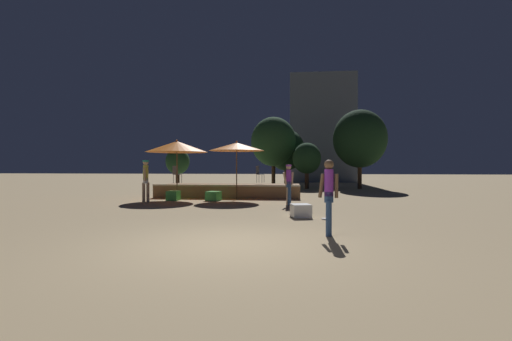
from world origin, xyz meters
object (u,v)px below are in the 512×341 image
at_px(cube_seat_0, 301,211).
at_px(person_2, 146,178).
at_px(frisbee_disc, 325,219).
at_px(background_tree_0, 273,142).
at_px(person_0, 289,183).
at_px(cube_seat_2, 213,196).
at_px(background_tree_3, 307,159).
at_px(person_1, 329,195).
at_px(background_tree_4, 360,139).
at_px(cube_seat_1, 173,196).
at_px(bistro_chair_0, 176,173).
at_px(background_tree_2, 178,162).
at_px(patio_umbrella_1, 237,147).
at_px(patio_umbrella_0, 177,147).
at_px(background_tree_1, 286,150).
at_px(bistro_chair_1, 259,173).

distance_m(cube_seat_0, person_2, 7.53).
relative_size(person_2, frisbee_disc, 7.81).
bearing_deg(background_tree_0, person_0, -83.87).
relative_size(cube_seat_2, background_tree_3, 0.22).
relative_size(person_1, background_tree_4, 0.32).
height_order(cube_seat_1, background_tree_4, background_tree_4).
distance_m(bistro_chair_0, background_tree_2, 6.98).
relative_size(patio_umbrella_1, person_2, 1.50).
height_order(patio_umbrella_0, background_tree_0, background_tree_0).
distance_m(frisbee_disc, background_tree_3, 13.70).
bearing_deg(person_2, background_tree_0, -125.79).
xyz_separation_m(background_tree_0, background_tree_1, (0.90, 0.90, -0.57)).
relative_size(background_tree_1, background_tree_4, 0.80).
distance_m(cube_seat_1, person_2, 1.51).
distance_m(cube_seat_2, background_tree_2, 10.15).
relative_size(person_1, background_tree_0, 0.33).
distance_m(person_1, background_tree_2, 18.56).
bearing_deg(background_tree_3, background_tree_2, 178.13).
height_order(cube_seat_0, background_tree_2, background_tree_2).
relative_size(patio_umbrella_0, bistro_chair_0, 3.21).
bearing_deg(bistro_chair_1, background_tree_3, -9.28).
relative_size(cube_seat_0, bistro_chair_1, 0.75).
xyz_separation_m(patio_umbrella_0, background_tree_0, (4.04, 9.34, 0.86)).
relative_size(patio_umbrella_1, person_1, 1.61).
relative_size(cube_seat_2, person_1, 0.40).
xyz_separation_m(background_tree_1, background_tree_2, (-7.77, -1.92, -0.88)).
bearing_deg(background_tree_2, frisbee_disc, -56.42).
height_order(background_tree_1, background_tree_4, background_tree_4).
height_order(patio_umbrella_1, person_1, patio_umbrella_1).
relative_size(cube_seat_1, frisbee_disc, 2.32).
xyz_separation_m(background_tree_1, background_tree_3, (1.46, -2.22, -0.69)).
bearing_deg(patio_umbrella_0, bistro_chair_0, 110.10).
relative_size(cube_seat_1, person_1, 0.32).
relative_size(cube_seat_0, background_tree_2, 0.24).
distance_m(cube_seat_2, bistro_chair_1, 3.73).
height_order(patio_umbrella_0, person_1, patio_umbrella_0).
xyz_separation_m(cube_seat_0, background_tree_4, (4.31, 13.32, 3.21)).
distance_m(person_1, background_tree_4, 16.68).
bearing_deg(bistro_chair_0, background_tree_1, -98.59).
height_order(person_0, person_1, person_1).
bearing_deg(person_2, person_1, 126.70).
bearing_deg(background_tree_3, person_0, -96.53).
height_order(patio_umbrella_1, person_2, patio_umbrella_1).
relative_size(background_tree_1, background_tree_2, 1.52).
xyz_separation_m(person_1, background_tree_4, (3.76, 16.06, 2.49)).
bearing_deg(background_tree_1, cube_seat_1, -114.34).
distance_m(background_tree_1, background_tree_2, 8.05).
distance_m(cube_seat_0, frisbee_disc, 0.83).
height_order(cube_seat_0, cube_seat_2, cube_seat_2).
bearing_deg(cube_seat_1, background_tree_1, 65.66).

